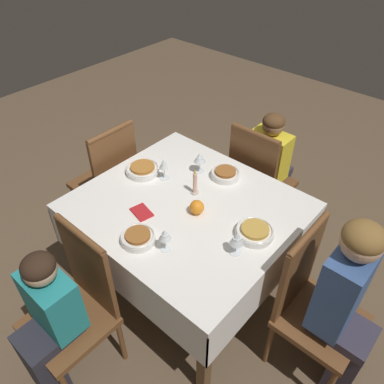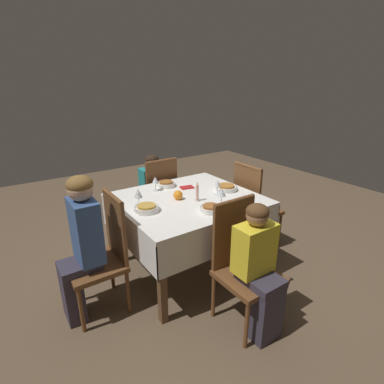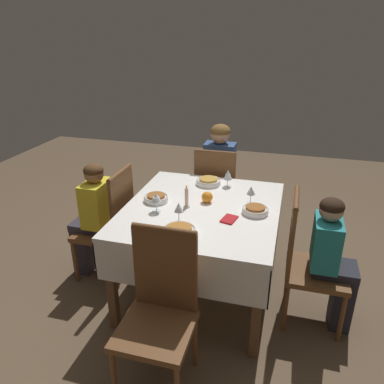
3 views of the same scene
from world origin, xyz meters
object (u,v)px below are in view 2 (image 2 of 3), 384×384
Objects in this scene: dining_table at (187,207)px; chair_south at (242,260)px; chair_north at (158,196)px; bowl_north at (166,184)px; bowl_west at (147,208)px; chair_west at (104,251)px; orange_fruit at (178,195)px; wine_glass_north at (155,181)px; wine_glass_south at (222,193)px; person_adult_denim at (81,241)px; wine_glass_west at (138,194)px; bowl_south at (211,208)px; napkin_red_folded at (187,187)px; wine_glass_east at (217,184)px; person_child_teal at (151,189)px; person_child_yellow at (259,266)px; candle_centerpiece at (197,194)px; bowl_east at (226,188)px; chair_east at (253,204)px.

chair_south reaches higher than dining_table.
chair_north is 5.16× the size of bowl_north.
chair_north is 1.06m from bowl_west.
chair_west is 0.83m from orange_fruit.
wine_glass_north is 0.99× the size of wine_glass_south.
person_adult_denim is 6.14× the size of bowl_north.
person_adult_denim is at bearing -162.71° from wine_glass_west.
bowl_north is 0.78m from bowl_south.
chair_north is 0.84× the size of person_adult_denim.
dining_table is 0.40m from wine_glass_south.
wine_glass_west is 1.74× the size of orange_fruit.
napkin_red_folded is at bearing 57.24° from dining_table.
wine_glass_east is at bearing -67.77° from napkin_red_folded.
wine_glass_east is (0.29, -0.10, 0.21)m from dining_table.
bowl_north and bowl_south have the same top height.
wine_glass_south reaches higher than dining_table.
person_adult_denim is 0.59m from bowl_west.
person_child_teal is (0.00, 0.18, 0.03)m from chair_north.
napkin_red_folded is at bearing 106.61° from chair_west.
orange_fruit is at bearing 94.17° from person_child_yellow.
candle_centerpiece is at bearing 123.56° from wine_glass_south.
napkin_red_folded is (-0.29, 0.28, -0.02)m from bowl_east.
wine_glass_east is (0.74, -0.21, 0.01)m from wine_glass_west.
bowl_west is (0.41, 0.01, 0.28)m from chair_west.
wine_glass_east is (0.31, 0.88, 0.32)m from person_child_yellow.
wine_glass_east reaches higher than wine_glass_west.
person_adult_denim is 7.67× the size of wine_glass_east.
chair_east is 0.84× the size of person_adult_denim.
bowl_west is 0.65m from bowl_north.
bowl_west is (-1.32, -0.02, 0.28)m from chair_east.
chair_east is (0.86, -0.04, -0.16)m from dining_table.
person_adult_denim is 1.18× the size of person_child_teal.
dining_table is at bearing 88.79° from person_child_yellow.
wine_glass_south reaches higher than bowl_north.
person_child_teal is 1.13m from candle_centerpiece.
chair_south is at bearing -92.03° from bowl_south.
wine_glass_east is (-0.16, -0.05, 0.08)m from bowl_east.
chair_south is 4.61× the size of bowl_west.
person_child_yellow is at bearing -90.73° from bowl_north.
chair_east is (0.76, -0.84, 0.00)m from chair_north.
bowl_north is 0.73m from wine_glass_south.
bowl_north is at bearing 103.21° from wine_glass_south.
bowl_east is at bearing 63.35° from person_child_yellow.
person_child_teal reaches higher than bowl_west.
bowl_west is at bearing -172.88° from dining_table.
person_adult_denim reaches higher than wine_glass_south.
wine_glass_west is at bearing 51.01° from chair_north.
person_child_teal is 0.77m from napkin_red_folded.
person_child_teal reaches higher than bowl_south.
chair_west is 0.84× the size of person_adult_denim.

